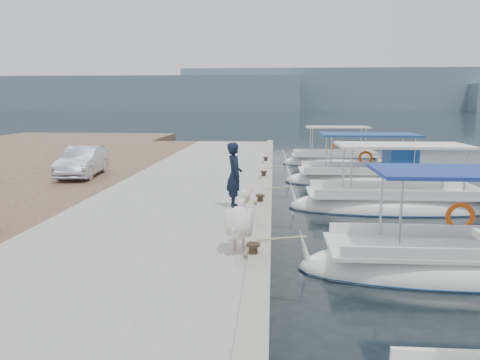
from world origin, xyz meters
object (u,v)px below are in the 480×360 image
object	(u,v)px
fishing_caique_b	(462,268)
fishing_caique_e	(334,163)
fisherman	(234,175)
pelican	(240,221)
fishing_caique_c	(393,206)
fishing_caique_d	(366,179)
parked_car	(82,162)

from	to	relation	value
fishing_caique_b	fishing_caique_e	bearing A→B (deg)	91.55
fishing_caique_e	fisherman	distance (m)	14.66
pelican	fisherman	bearing A→B (deg)	96.22
fishing_caique_c	fishing_caique_d	size ratio (longest dim) A/B	1.01
fishing_caique_b	fishing_caique_d	bearing A→B (deg)	89.21
fishing_caique_d	parked_car	size ratio (longest dim) A/B	1.85
pelican	fisherman	world-z (taller)	fisherman
fishing_caique_b	fisherman	bearing A→B (deg)	143.48
fishing_caique_c	pelican	size ratio (longest dim) A/B	4.40
fishing_caique_e	parked_car	size ratio (longest dim) A/B	1.57
fishing_caique_b	fisherman	xyz separation A→B (m)	(-5.18, 3.83, 1.35)
fishing_caique_e	fisherman	world-z (taller)	fisherman
fishing_caique_b	fisherman	distance (m)	6.58
fishing_caique_b	pelican	world-z (taller)	fishing_caique_b
fishing_caique_e	parked_car	distance (m)	14.34
fishing_caique_b	pelican	bearing A→B (deg)	-176.39
fishing_caique_b	fishing_caique_c	bearing A→B (deg)	89.35
fishing_caique_c	parked_car	world-z (taller)	fishing_caique_c
fisherman	fishing_caique_d	bearing A→B (deg)	-50.07
fishing_caique_e	fisherman	xyz separation A→B (m)	(-4.70, -13.82, 1.35)
fishing_caique_c	fishing_caique_e	size ratio (longest dim) A/B	1.18
fishing_caique_c	pelican	xyz separation A→B (m)	(-4.79, -6.38, 1.02)
fishing_caique_b	fishing_caique_c	distance (m)	6.08
fishing_caique_d	pelican	world-z (taller)	fishing_caique_d
pelican	fishing_caique_c	bearing A→B (deg)	53.08
fisherman	pelican	bearing A→B (deg)	171.30
fishing_caique_b	pelican	size ratio (longest dim) A/B	4.31
fishing_caique_d	fishing_caique_e	size ratio (longest dim) A/B	1.18
fishing_caique_e	pelican	bearing A→B (deg)	-103.32
fishing_caique_b	fishing_caique_d	xyz separation A→B (m)	(0.16, 11.41, 0.07)
fishing_caique_b	fisherman	world-z (taller)	fisherman
fishing_caique_b	pelican	distance (m)	4.84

